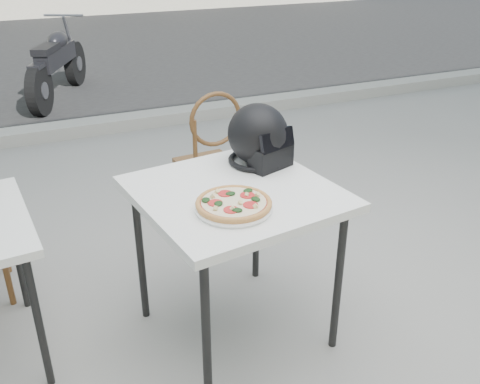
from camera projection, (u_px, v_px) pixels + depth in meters
name	position (u px, v px, depth m)	size (l,w,h in m)	color
ground	(280.00, 285.00, 3.04)	(80.00, 80.00, 0.00)	gray
street_asphalt	(83.00, 51.00, 8.78)	(30.00, 8.00, 0.00)	black
curb	(145.00, 119.00, 5.48)	(30.00, 0.25, 0.12)	#A09E96
cafe_table_main	(235.00, 204.00, 2.39)	(0.94, 0.94, 0.79)	white
plate	(234.00, 208.00, 2.18)	(0.37, 0.37, 0.02)	white
pizza	(234.00, 203.00, 2.17)	(0.36, 0.36, 0.04)	#C18546
helmet	(259.00, 138.00, 2.56)	(0.37, 0.37, 0.30)	black
cafe_chair_main	(211.00, 151.00, 3.46)	(0.38, 0.38, 0.94)	brown
motorcycle	(57.00, 65.00, 6.19)	(0.86, 1.69, 0.90)	black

